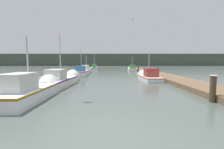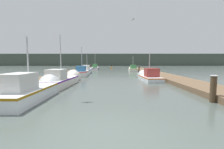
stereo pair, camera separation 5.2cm
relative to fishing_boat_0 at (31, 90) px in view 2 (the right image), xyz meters
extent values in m
plane|color=#47514C|center=(4.31, -4.05, -0.48)|extent=(200.00, 200.00, 0.00)
cube|color=brown|center=(-2.38, 11.95, -0.30)|extent=(2.70, 40.00, 0.36)
cube|color=brown|center=(10.99, 11.95, -0.30)|extent=(2.70, 40.00, 0.36)
cube|color=#424C42|center=(4.31, 68.37, 2.26)|extent=(120.00, 16.00, 5.47)
cube|color=silver|center=(0.00, -0.51, -0.15)|extent=(1.73, 4.09, 0.66)
cube|color=#956710|center=(0.00, -0.51, 0.12)|extent=(1.76, 4.12, 0.10)
cone|color=silver|center=(0.00, 1.95, -0.15)|extent=(1.64, 0.83, 1.64)
cube|color=silver|center=(0.00, -1.02, 0.60)|extent=(1.08, 1.66, 0.84)
cylinder|color=#B2B2B7|center=(0.00, -0.20, 1.53)|extent=(0.08, 0.08, 2.69)
cube|color=silver|center=(0.05, 4.22, -0.15)|extent=(1.95, 4.95, 0.66)
cube|color=#56109B|center=(0.05, 4.22, 0.12)|extent=(1.99, 4.98, 0.10)
cone|color=silver|center=(0.19, 7.27, -0.15)|extent=(1.70, 1.30, 1.65)
cube|color=silver|center=(0.03, 3.61, 0.57)|extent=(1.31, 1.54, 0.78)
cylinder|color=#B2B2B7|center=(0.07, 4.58, 1.98)|extent=(0.08, 0.08, 3.60)
cube|color=silver|center=(8.46, 7.86, -0.25)|extent=(1.82, 4.13, 0.47)
cube|color=#D05B1A|center=(8.46, 7.86, -0.07)|extent=(1.85, 4.16, 0.10)
cone|color=silver|center=(8.33, 10.26, -0.25)|extent=(1.56, 0.85, 1.52)
cube|color=#99332D|center=(8.49, 7.35, 0.43)|extent=(1.34, 1.29, 0.88)
cylinder|color=#B2B2B7|center=(8.44, 8.16, 1.25)|extent=(0.08, 0.08, 2.53)
cube|color=silver|center=(0.11, 12.75, -0.14)|extent=(1.79, 3.94, 0.69)
cube|color=red|center=(0.11, 12.75, 0.15)|extent=(1.83, 3.97, 0.10)
cone|color=silver|center=(-0.01, 15.04, -0.14)|extent=(1.55, 0.81, 1.51)
cube|color=#2D6699|center=(0.14, 12.26, 0.57)|extent=(1.26, 1.57, 0.72)
cylinder|color=#B2B2B7|center=(0.09, 13.04, 1.89)|extent=(0.08, 0.08, 3.37)
cube|color=silver|center=(-0.13, 18.23, -0.15)|extent=(1.74, 5.08, 0.66)
cube|color=#2172BE|center=(-0.13, 18.23, 0.12)|extent=(1.77, 5.11, 0.10)
cone|color=silver|center=(-0.37, 21.32, -0.15)|extent=(1.38, 1.31, 1.29)
cube|color=silver|center=(-0.08, 17.60, 0.55)|extent=(1.22, 2.03, 0.73)
cylinder|color=#B2B2B7|center=(-0.16, 18.60, 1.46)|extent=(0.08, 0.08, 2.56)
cube|color=silver|center=(8.59, 22.55, -0.18)|extent=(1.74, 3.81, 0.60)
cube|color=#AA8131|center=(8.59, 22.55, 0.06)|extent=(1.77, 3.85, 0.10)
cone|color=silver|center=(8.69, 24.88, -0.18)|extent=(1.53, 0.97, 1.49)
cube|color=#387A42|center=(8.57, 22.08, 0.48)|extent=(1.23, 1.42, 0.72)
cylinder|color=#B2B2B7|center=(8.60, 22.83, 1.34)|extent=(0.08, 0.08, 2.44)
cube|color=silver|center=(0.19, 27.82, -0.19)|extent=(2.03, 5.27, 0.57)
cube|color=#550D9E|center=(0.19, 27.82, 0.03)|extent=(2.06, 5.31, 0.10)
cone|color=silver|center=(-0.07, 30.96, -0.19)|extent=(1.62, 1.27, 1.53)
cube|color=#387A42|center=(0.24, 27.18, 0.49)|extent=(1.26, 1.94, 0.80)
cylinder|color=#B2B2B7|center=(0.16, 28.20, 1.87)|extent=(0.08, 0.08, 3.55)
cylinder|color=#473523|center=(9.69, 21.66, 0.07)|extent=(0.22, 0.22, 1.10)
cylinder|color=silver|center=(9.69, 21.66, 0.64)|extent=(0.25, 0.25, 0.04)
cylinder|color=#473523|center=(9.52, -0.65, 0.19)|extent=(0.29, 0.29, 1.33)
cylinder|color=silver|center=(9.52, -0.65, 0.87)|extent=(0.33, 0.33, 0.04)
cylinder|color=#473523|center=(-0.91, 28.01, 0.12)|extent=(0.27, 0.27, 1.21)
cylinder|color=silver|center=(-0.91, 28.01, 0.75)|extent=(0.31, 0.31, 0.04)
sphere|color=#BF6513|center=(4.05, 34.61, -0.33)|extent=(0.56, 0.56, 0.56)
cylinder|color=black|center=(4.05, 34.61, 0.20)|extent=(0.06, 0.06, 0.50)
ellipsoid|color=white|center=(6.13, 5.17, 5.14)|extent=(0.31, 0.26, 0.12)
cube|color=gray|center=(6.20, 5.06, 5.16)|extent=(0.24, 0.30, 0.07)
cube|color=gray|center=(6.06, 5.29, 5.16)|extent=(0.24, 0.30, 0.07)
camera|label=1|loc=(4.44, -8.09, 1.59)|focal=24.00mm
camera|label=2|loc=(4.49, -8.09, 1.59)|focal=24.00mm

